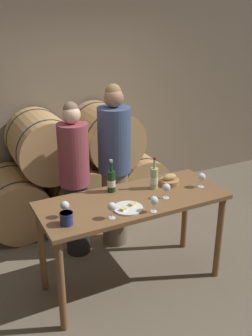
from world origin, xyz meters
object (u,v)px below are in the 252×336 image
Objects in this scene: cheese_plate at (128,208)px; wine_glass_far_right at (202,177)px; blue_crock at (66,218)px; wine_glass_right at (166,188)px; tasting_table at (133,211)px; person_right at (115,167)px; wine_glass_left at (112,207)px; wine_bottle_white at (154,178)px; wine_bottle_red at (111,181)px; wine_glass_far_left at (65,206)px; person_left at (75,180)px; wine_glass_center at (154,201)px; bread_basket at (170,180)px.

wine_glass_far_right reaches higher than cheese_plate.
wine_glass_right is (0.96, 0.04, 0.04)m from blue_crock.
tasting_table is 6.62× the size of cheese_plate.
tasting_table is 0.94× the size of person_right.
wine_glass_left reaches higher than blue_crock.
tasting_table is 5.42× the size of wine_bottle_white.
cheese_plate is 0.85m from wine_glass_far_right.
person_right is at bearing 46.86° from blue_crock.
blue_crock is at bearing -133.14° from person_right.
wine_bottle_white is at bearing -16.96° from wine_bottle_red.
person_right reaches higher than wine_glass_far_left.
person_left is 11.77× the size of wine_glass_far_left.
wine_bottle_red is 2.22× the size of wine_glass_left.
wine_glass_center is at bearing -72.08° from person_left.
wine_glass_far_right is at bearing 5.53° from cheese_plate.
blue_crock is at bearing -179.22° from cheese_plate.
bread_basket reaches higher than tasting_table.
person_left is 1.00m from blue_crock.
wine_glass_left is at bearing -114.22° from wine_bottle_red.
wine_glass_right is at bearing -5.05° from wine_glass_far_left.
person_right is 0.66m from wine_bottle_white.
wine_bottle_white reaches higher than tasting_table.
blue_crock is at bearing -166.53° from bread_basket.
cheese_plate is 0.23m from wine_glass_left.
person_left is 0.93× the size of person_right.
person_right reaches higher than blue_crock.
cheese_plate is at bearing -11.93° from wine_glass_far_left.
tasting_table is 12.01× the size of wine_glass_far_left.
wine_glass_far_right is (0.84, 0.08, 0.09)m from cheese_plate.
wine_glass_far_left reaches higher than cheese_plate.
person_left is 5.32× the size of wine_bottle_white.
wine_glass_center is at bearing -10.38° from blue_crock.
wine_bottle_red is at bearing 168.99° from bread_basket.
wine_glass_far_right reaches higher than blue_crock.
tasting_table is 0.70m from wine_glass_far_left.
wine_glass_left is at bearing -155.92° from bread_basket.
cheese_plate is at bearing -175.88° from wine_glass_right.
person_right is at bearing 43.85° from wine_glass_far_left.
wine_glass_far_right is at bearing -1.28° from wine_glass_far_left.
wine_bottle_white is at bearing -177.44° from bread_basket.
wine_glass_right is at bearing -82.94° from person_right.
blue_crock is 0.78× the size of wine_glass_right.
wine_glass_far_left is 1.36m from wine_glass_far_right.
person_left is 0.89m from wine_glass_far_left.
bread_basket is (0.30, -0.63, 0.03)m from person_right.
person_right reaches higher than bread_basket.
blue_crock is 0.78× the size of wine_glass_center.
wine_glass_far_left is 0.93m from wine_glass_right.
person_left is 1.11m from wine_glass_center.
wine_bottle_white is at bearing 88.11° from wine_glass_right.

